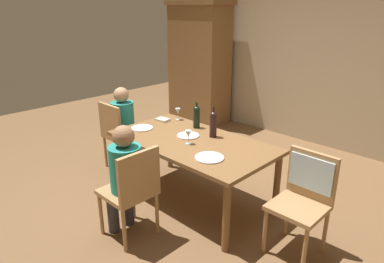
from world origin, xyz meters
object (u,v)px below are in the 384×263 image
(chair_left_end, at_px, (118,131))
(wine_glass_near_left, at_px, (178,112))
(wine_bottle_tall_green, at_px, (213,123))
(wine_bottle_dark_red, at_px, (197,116))
(wine_glass_centre, at_px, (188,134))
(person_man_bearded, at_px, (124,173))
(person_woman_host, at_px, (125,121))
(armoire_cabinet, at_px, (199,63))
(dinner_plate_host, at_px, (142,128))
(dining_table, at_px, (192,147))
(dinner_plate_guest_right, at_px, (188,136))
(chair_near, at_px, (133,188))
(dinner_plate_guest_left, at_px, (209,158))
(chair_right_end, at_px, (306,189))

(chair_left_end, distance_m, wine_glass_near_left, 0.86)
(wine_bottle_tall_green, distance_m, wine_glass_near_left, 0.74)
(wine_bottle_dark_red, height_order, wine_glass_centre, wine_bottle_dark_red)
(chair_left_end, distance_m, person_man_bearded, 1.48)
(person_woman_host, bearing_deg, armoire_cabinet, 108.04)
(armoire_cabinet, bearing_deg, dinner_plate_host, -61.11)
(dining_table, bearing_deg, dinner_plate_guest_right, 153.69)
(armoire_cabinet, distance_m, person_man_bearded, 3.70)
(wine_bottle_dark_red, xyz_separation_m, dinner_plate_guest_right, (0.13, -0.27, -0.14))
(chair_left_end, bearing_deg, dinner_plate_host, -5.44)
(person_man_bearded, relative_size, dinner_plate_host, 4.35)
(person_man_bearded, bearing_deg, chair_left_end, 58.08)
(chair_near, relative_size, wine_glass_centre, 6.17)
(dining_table, height_order, wine_bottle_tall_green, wine_bottle_tall_green)
(person_woman_host, height_order, person_man_bearded, person_man_bearded)
(wine_glass_centre, relative_size, dinner_plate_guest_left, 0.53)
(dining_table, bearing_deg, wine_bottle_tall_green, 68.70)
(wine_bottle_dark_red, bearing_deg, dinner_plate_host, -132.66)
(person_woman_host, bearing_deg, dinner_plate_guest_left, -8.14)
(chair_left_end, relative_size, person_woman_host, 0.83)
(dinner_plate_guest_right, bearing_deg, dinner_plate_host, -160.40)
(person_man_bearded, bearing_deg, wine_bottle_dark_red, 10.49)
(chair_left_end, distance_m, person_woman_host, 0.16)
(armoire_cabinet, bearing_deg, dining_table, -48.24)
(wine_bottle_tall_green, bearing_deg, person_woman_host, -171.25)
(armoire_cabinet, xyz_separation_m, chair_right_end, (3.27, -2.11, -0.50))
(armoire_cabinet, distance_m, dining_table, 3.03)
(chair_right_end, relative_size, person_woman_host, 0.83)
(dining_table, xyz_separation_m, dinner_plate_host, (-0.68, -0.14, 0.09))
(armoire_cabinet, height_order, dinner_plate_guest_right, armoire_cabinet)
(wine_bottle_tall_green, distance_m, wine_glass_centre, 0.34)
(chair_right_end, xyz_separation_m, person_man_bearded, (-1.30, -0.99, 0.05))
(armoire_cabinet, height_order, chair_left_end, armoire_cabinet)
(armoire_cabinet, xyz_separation_m, chair_near, (2.08, -3.10, -0.56))
(dining_table, bearing_deg, dinner_plate_guest_left, -26.33)
(wine_bottle_tall_green, distance_m, wine_bottle_dark_red, 0.35)
(wine_bottle_tall_green, xyz_separation_m, wine_glass_centre, (-0.05, -0.34, -0.05))
(person_man_bearded, bearing_deg, wine_bottle_tall_green, -6.10)
(person_man_bearded, relative_size, dinner_plate_guest_left, 3.98)
(dining_table, height_order, dinner_plate_guest_right, dinner_plate_guest_right)
(armoire_cabinet, height_order, wine_glass_centre, armoire_cabinet)
(dining_table, relative_size, person_woman_host, 1.62)
(dining_table, height_order, chair_near, chair_near)
(chair_near, xyz_separation_m, wine_glass_centre, (-0.04, 0.77, 0.31))
(dinner_plate_guest_left, bearing_deg, dinner_plate_host, 176.10)
(wine_bottle_dark_red, bearing_deg, person_man_bearded, -79.51)
(chair_right_end, bearing_deg, chair_left_end, 4.72)
(armoire_cabinet, bearing_deg, chair_left_end, -72.79)
(chair_near, relative_size, wine_bottle_dark_red, 2.94)
(dining_table, xyz_separation_m, dinner_plate_guest_right, (-0.12, 0.06, 0.09))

